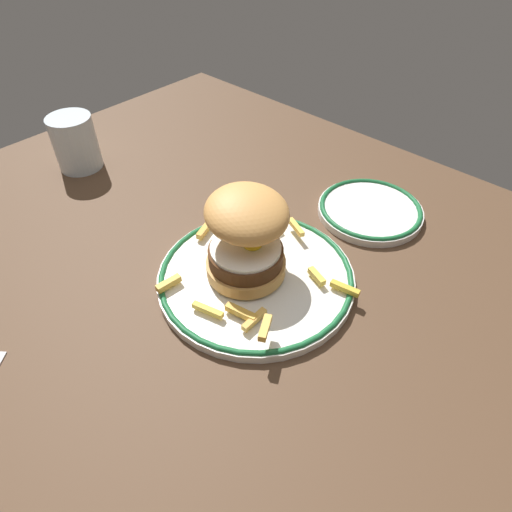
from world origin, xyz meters
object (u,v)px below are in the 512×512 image
object	(u,v)px
burger	(247,235)
water_glass	(76,146)
side_plate	(370,210)
dinner_plate	(256,276)

from	to	relation	value
burger	water_glass	size ratio (longest dim) A/B	1.40
burger	water_glass	bearing A→B (deg)	-179.56
burger	side_plate	size ratio (longest dim) A/B	0.81
water_glass	burger	bearing A→B (deg)	0.44
dinner_plate	water_glass	world-z (taller)	water_glass
water_glass	side_plate	size ratio (longest dim) A/B	0.58
dinner_plate	side_plate	distance (cm)	23.56
dinner_plate	water_glass	xyz separation A→B (cm)	(-43.42, -0.19, 3.29)
side_plate	water_glass	bearing A→B (deg)	-153.35
water_glass	side_plate	xyz separation A→B (cm)	(46.83, 23.51, -3.29)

